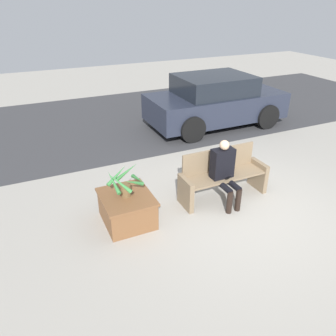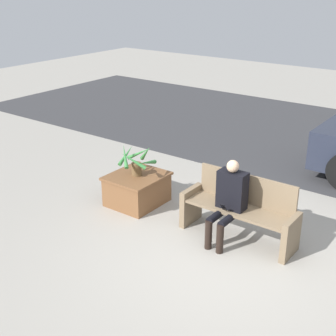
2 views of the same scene
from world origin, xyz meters
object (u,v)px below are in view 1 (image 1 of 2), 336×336
at_px(planter_box, 127,208).
at_px(potted_plant, 125,183).
at_px(parked_car, 215,101).
at_px(bench, 222,175).
at_px(person_seated, 225,170).

distance_m(planter_box, potted_plant, 0.49).
relative_size(planter_box, parked_car, 0.23).
bearing_deg(bench, person_seated, -117.27).
bearing_deg(parked_car, person_seated, -119.46).
relative_size(bench, parked_car, 0.43).
height_order(planter_box, parked_car, parked_car).
height_order(person_seated, potted_plant, person_seated).
bearing_deg(potted_plant, person_seated, -4.67).
xyz_separation_m(bench, parked_car, (1.98, 3.48, 0.30)).
height_order(bench, person_seated, person_seated).
xyz_separation_m(potted_plant, parked_car, (3.91, 3.52, -0.03)).
relative_size(person_seated, potted_plant, 2.03).
bearing_deg(planter_box, parked_car, 42.03).
bearing_deg(planter_box, bench, 1.10).
xyz_separation_m(bench, person_seated, (-0.10, -0.19, 0.23)).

